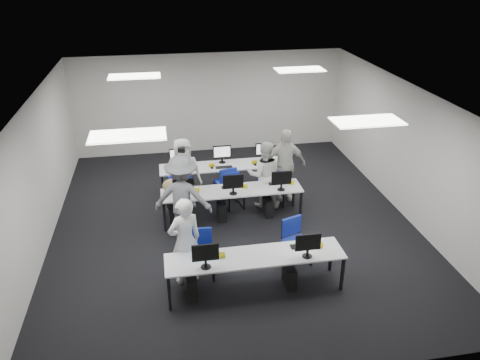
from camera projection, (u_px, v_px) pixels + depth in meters
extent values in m
plane|color=black|center=(234.00, 222.00, 10.74)|extent=(9.00, 9.00, 0.00)
plane|color=white|center=(233.00, 94.00, 9.43)|extent=(9.00, 9.00, 0.00)
cube|color=silver|center=(209.00, 103.00, 14.07)|extent=(8.00, 0.02, 3.00)
cube|color=silver|center=(289.00, 299.00, 6.09)|extent=(8.00, 0.02, 3.00)
cube|color=silver|center=(38.00, 176.00, 9.45)|extent=(0.02, 9.00, 3.00)
cube|color=silver|center=(405.00, 150.00, 10.71)|extent=(0.02, 9.00, 3.00)
cube|color=white|center=(128.00, 135.00, 7.35)|extent=(1.20, 0.60, 0.02)
cube|color=white|center=(367.00, 121.00, 7.97)|extent=(1.20, 0.60, 0.02)
cube|color=white|center=(134.00, 76.00, 10.89)|extent=(1.20, 0.60, 0.02)
cube|color=white|center=(300.00, 70.00, 11.52)|extent=(1.20, 0.60, 0.02)
cube|color=silver|center=(255.00, 256.00, 8.30)|extent=(3.20, 0.70, 0.03)
cube|color=black|center=(169.00, 294.00, 7.95)|extent=(0.05, 0.05, 0.70)
cube|color=black|center=(168.00, 272.00, 8.48)|extent=(0.05, 0.05, 0.70)
cube|color=black|center=(342.00, 274.00, 8.43)|extent=(0.05, 0.05, 0.70)
cube|color=black|center=(331.00, 255.00, 8.97)|extent=(0.05, 0.05, 0.70)
cube|color=silver|center=(232.00, 191.00, 10.60)|extent=(3.20, 0.70, 0.03)
cube|color=black|center=(165.00, 217.00, 10.25)|extent=(0.05, 0.05, 0.70)
cube|color=black|center=(164.00, 204.00, 10.78)|extent=(0.05, 0.05, 0.70)
cube|color=black|center=(301.00, 205.00, 10.74)|extent=(0.05, 0.05, 0.70)
cube|color=black|center=(293.00, 193.00, 11.27)|extent=(0.05, 0.05, 0.70)
cube|color=silver|center=(223.00, 166.00, 11.84)|extent=(3.20, 0.70, 0.03)
cube|color=black|center=(163.00, 189.00, 11.49)|extent=(0.05, 0.05, 0.70)
cube|color=black|center=(162.00, 178.00, 12.02)|extent=(0.05, 0.05, 0.70)
cube|color=black|center=(285.00, 179.00, 11.98)|extent=(0.05, 0.05, 0.70)
cube|color=black|center=(279.00, 170.00, 12.51)|extent=(0.05, 0.05, 0.70)
cube|color=#0D40B2|center=(205.00, 253.00, 7.86)|extent=(0.46, 0.04, 0.32)
cube|color=black|center=(204.00, 256.00, 8.27)|extent=(0.42, 0.14, 0.02)
ellipsoid|color=black|center=(221.00, 254.00, 8.31)|extent=(0.07, 0.10, 0.04)
cube|color=black|center=(192.00, 286.00, 8.34)|extent=(0.18, 0.40, 0.42)
cube|color=white|center=(308.00, 242.00, 8.14)|extent=(0.46, 0.04, 0.32)
cube|color=black|center=(302.00, 246.00, 8.55)|extent=(0.42, 0.14, 0.02)
ellipsoid|color=black|center=(318.00, 244.00, 8.59)|extent=(0.07, 0.10, 0.04)
cube|color=black|center=(289.00, 276.00, 8.62)|extent=(0.18, 0.40, 0.42)
cube|color=white|center=(183.00, 186.00, 10.13)|extent=(0.46, 0.04, 0.32)
cube|color=black|center=(183.00, 191.00, 10.54)|extent=(0.42, 0.14, 0.02)
ellipsoid|color=black|center=(196.00, 189.00, 10.58)|extent=(0.07, 0.10, 0.04)
cube|color=black|center=(173.00, 215.00, 10.61)|extent=(0.18, 0.40, 0.42)
cube|color=white|center=(233.00, 182.00, 10.30)|extent=(0.46, 0.04, 0.32)
cube|color=black|center=(231.00, 187.00, 10.71)|extent=(0.42, 0.14, 0.02)
ellipsoid|color=black|center=(244.00, 186.00, 10.76)|extent=(0.07, 0.10, 0.04)
cube|color=black|center=(221.00, 211.00, 10.78)|extent=(0.18, 0.40, 0.42)
cube|color=white|center=(282.00, 178.00, 10.48)|extent=(0.46, 0.04, 0.32)
cube|color=black|center=(278.00, 183.00, 10.89)|extent=(0.42, 0.14, 0.02)
ellipsoid|color=black|center=(290.00, 182.00, 10.93)|extent=(0.07, 0.10, 0.04)
cube|color=black|center=(268.00, 207.00, 10.95)|extent=(0.18, 0.40, 0.42)
cube|color=white|center=(178.00, 155.00, 11.69)|extent=(0.46, 0.04, 0.32)
cube|color=black|center=(180.00, 170.00, 11.53)|extent=(0.42, 0.14, 0.02)
ellipsoid|color=black|center=(168.00, 171.00, 11.48)|extent=(0.07, 0.10, 0.04)
cube|color=black|center=(191.00, 186.00, 11.93)|extent=(0.18, 0.40, 0.42)
cube|color=white|center=(222.00, 152.00, 11.86)|extent=(0.46, 0.04, 0.32)
cube|color=black|center=(224.00, 167.00, 11.71)|extent=(0.42, 0.14, 0.02)
ellipsoid|color=black|center=(212.00, 168.00, 11.65)|extent=(0.07, 0.10, 0.04)
cube|color=black|center=(233.00, 183.00, 12.10)|extent=(0.18, 0.40, 0.42)
cube|color=white|center=(264.00, 149.00, 12.04)|extent=(0.46, 0.04, 0.32)
cube|color=black|center=(267.00, 164.00, 11.88)|extent=(0.42, 0.14, 0.02)
ellipsoid|color=black|center=(255.00, 165.00, 11.83)|extent=(0.07, 0.10, 0.04)
cube|color=black|center=(274.00, 180.00, 12.27)|extent=(0.18, 0.40, 0.42)
cube|color=navy|center=(202.00, 255.00, 8.76)|extent=(0.47, 0.45, 0.06)
cube|color=navy|center=(200.00, 237.00, 8.83)|extent=(0.43, 0.07, 0.37)
cube|color=navy|center=(297.00, 242.00, 9.12)|extent=(0.58, 0.57, 0.06)
cube|color=navy|center=(291.00, 226.00, 9.17)|extent=(0.43, 0.20, 0.38)
cube|color=navy|center=(183.00, 195.00, 11.00)|extent=(0.51, 0.50, 0.06)
cube|color=navy|center=(184.00, 181.00, 11.07)|extent=(0.41, 0.14, 0.35)
cube|color=navy|center=(234.00, 191.00, 11.21)|extent=(0.46, 0.45, 0.06)
cube|color=navy|center=(232.00, 179.00, 11.26)|extent=(0.39, 0.10, 0.33)
cube|color=navy|center=(275.00, 189.00, 11.31)|extent=(0.41, 0.40, 0.05)
cube|color=navy|center=(273.00, 177.00, 11.37)|extent=(0.38, 0.06, 0.33)
cube|color=navy|center=(176.00, 189.00, 11.18)|extent=(0.55, 0.54, 0.06)
cube|color=navy|center=(178.00, 182.00, 10.88)|extent=(0.45, 0.15, 0.38)
cube|color=navy|center=(225.00, 182.00, 11.53)|extent=(0.54, 0.53, 0.06)
cube|color=navy|center=(228.00, 176.00, 11.24)|extent=(0.43, 0.15, 0.37)
cube|color=navy|center=(268.00, 181.00, 11.70)|extent=(0.50, 0.48, 0.06)
cube|color=navy|center=(271.00, 175.00, 11.43)|extent=(0.40, 0.14, 0.34)
ellipsoid|color=tan|center=(170.00, 185.00, 10.49)|extent=(0.41, 0.32, 0.29)
imported|color=silver|center=(185.00, 241.00, 8.46)|extent=(0.74, 0.61, 1.74)
imported|color=silver|center=(264.00, 174.00, 11.11)|extent=(0.89, 0.74, 1.66)
imported|color=silver|center=(184.00, 173.00, 11.12)|extent=(0.94, 0.71, 1.72)
imported|color=silver|center=(284.00, 165.00, 11.39)|extent=(1.08, 0.45, 1.83)
imported|color=slate|center=(183.00, 198.00, 9.79)|extent=(1.37, 1.00, 1.90)
cube|color=black|center=(182.00, 150.00, 9.51)|extent=(0.18, 0.21, 0.10)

